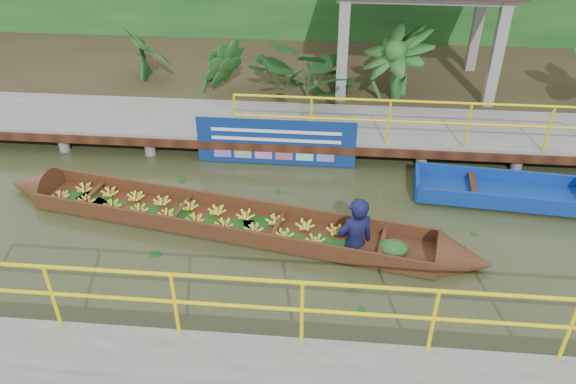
{
  "coord_description": "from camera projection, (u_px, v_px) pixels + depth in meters",
  "views": [
    {
      "loc": [
        1.08,
        -8.03,
        6.19
      ],
      "look_at": [
        0.3,
        0.5,
        0.6
      ],
      "focal_mm": 35.0,
      "sensor_mm": 36.0,
      "label": 1
    }
  ],
  "objects": [
    {
      "name": "moored_blue_boat",
      "position": [
        549.0,
        197.0,
        10.88
      ],
      "size": [
        3.89,
        1.31,
        0.91
      ],
      "rotation": [
        0.0,
        0.0,
        -0.08
      ],
      "color": "navy",
      "rests_on": "ground"
    },
    {
      "name": "ground",
      "position": [
        269.0,
        234.0,
        10.16
      ],
      "size": [
        80.0,
        80.0,
        0.0
      ],
      "primitive_type": "plane",
      "color": "#31371B",
      "rests_on": "ground"
    },
    {
      "name": "far_dock",
      "position": [
        287.0,
        126.0,
        12.76
      ],
      "size": [
        16.0,
        2.06,
        1.66
      ],
      "color": "slate",
      "rests_on": "ground"
    },
    {
      "name": "land_strip",
      "position": [
        299.0,
        71.0,
        16.29
      ],
      "size": [
        30.0,
        8.0,
        0.45
      ],
      "primitive_type": "cube",
      "color": "#2E2517",
      "rests_on": "ground"
    },
    {
      "name": "blue_banner",
      "position": [
        276.0,
        142.0,
        11.94
      ],
      "size": [
        3.4,
        0.04,
        1.06
      ],
      "color": "navy",
      "rests_on": "ground"
    },
    {
      "name": "vendor_boat",
      "position": [
        250.0,
        217.0,
        10.09
      ],
      "size": [
        9.33,
        2.61,
        2.3
      ],
      "rotation": [
        0.0,
        0.0,
        -0.19
      ],
      "color": "#3A1E0F",
      "rests_on": "ground"
    },
    {
      "name": "tropical_plants",
      "position": [
        384.0,
        70.0,
        13.77
      ],
      "size": [
        14.16,
        1.16,
        1.45
      ],
      "color": "#154219",
      "rests_on": "ground"
    }
  ]
}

